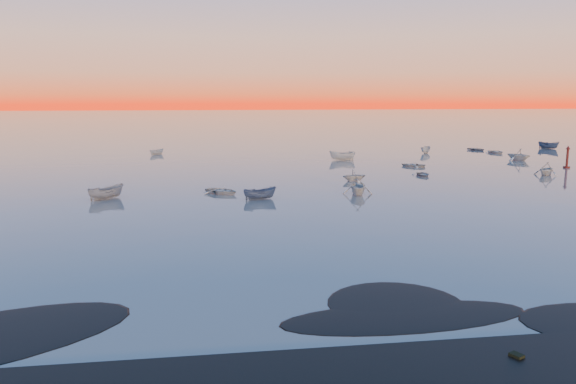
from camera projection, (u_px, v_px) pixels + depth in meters
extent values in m
plane|color=slate|center=(245.00, 145.00, 125.32)|extent=(600.00, 600.00, 0.00)
imported|color=silver|center=(222.00, 194.00, 62.84)|extent=(3.97, 4.21, 1.02)
imported|color=slate|center=(106.00, 199.00, 59.63)|extent=(3.84, 4.33, 1.42)
cylinder|color=#42100E|center=(566.00, 168.00, 85.02)|extent=(0.98, 0.98, 0.33)
cylinder|color=#42100E|center=(567.00, 159.00, 84.79)|extent=(0.35, 0.35, 2.84)
cone|color=#42100E|center=(568.00, 147.00, 84.50)|extent=(0.66, 0.66, 0.55)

